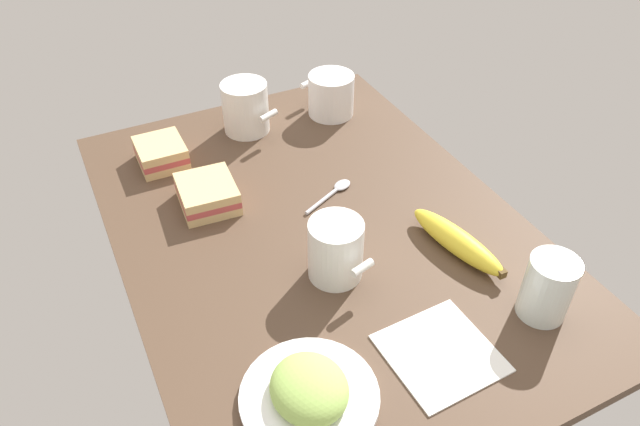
# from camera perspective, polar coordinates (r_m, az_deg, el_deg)

# --- Properties ---
(tabletop) EXTENTS (0.90, 0.64, 0.02)m
(tabletop) POSITION_cam_1_polar(r_m,az_deg,el_deg) (1.00, 0.00, -1.76)
(tabletop) COLOR #4C3828
(tabletop) RESTS_ON ground
(plate_of_food) EXTENTS (0.17, 0.17, 0.05)m
(plate_of_food) POSITION_cam_1_polar(r_m,az_deg,el_deg) (0.77, -1.03, -16.67)
(plate_of_food) COLOR white
(plate_of_food) RESTS_ON tabletop
(coffee_mug_black) EXTENTS (0.12, 0.09, 0.10)m
(coffee_mug_black) POSITION_cam_1_polar(r_m,az_deg,el_deg) (1.22, -7.03, 9.99)
(coffee_mug_black) COLOR white
(coffee_mug_black) RESTS_ON tabletop
(coffee_mug_milky) EXTENTS (0.12, 0.09, 0.09)m
(coffee_mug_milky) POSITION_cam_1_polar(r_m,az_deg,el_deg) (1.27, 1.05, 11.23)
(coffee_mug_milky) COLOR white
(coffee_mug_milky) RESTS_ON tabletop
(coffee_mug_spare) EXTENTS (0.11, 0.08, 0.10)m
(coffee_mug_spare) POSITION_cam_1_polar(r_m,az_deg,el_deg) (0.88, 1.51, -3.47)
(coffee_mug_spare) COLOR white
(coffee_mug_spare) RESTS_ON tabletop
(sandwich_main) EXTENTS (0.11, 0.10, 0.04)m
(sandwich_main) POSITION_cam_1_polar(r_m,az_deg,el_deg) (1.04, -10.65, 1.78)
(sandwich_main) COLOR #DBB77A
(sandwich_main) RESTS_ON tabletop
(sandwich_side) EXTENTS (0.09, 0.09, 0.04)m
(sandwich_side) POSITION_cam_1_polar(r_m,az_deg,el_deg) (1.16, -14.87, 5.50)
(sandwich_side) COLOR #DBB77A
(sandwich_side) RESTS_ON tabletop
(glass_of_milk) EXTENTS (0.07, 0.07, 0.10)m
(glass_of_milk) POSITION_cam_1_polar(r_m,az_deg,el_deg) (0.89, 20.74, -6.90)
(glass_of_milk) COLOR silver
(glass_of_milk) RESTS_ON tabletop
(banana) EXTENTS (0.19, 0.07, 0.04)m
(banana) POSITION_cam_1_polar(r_m,az_deg,el_deg) (0.96, 12.91, -2.63)
(banana) COLOR yellow
(banana) RESTS_ON tabletop
(spoon) EXTENTS (0.06, 0.11, 0.01)m
(spoon) POSITION_cam_1_polar(r_m,az_deg,el_deg) (1.06, 1.40, 2.12)
(spoon) COLOR silver
(spoon) RESTS_ON tabletop
(paper_napkin) EXTENTS (0.14, 0.14, 0.00)m
(paper_napkin) POSITION_cam_1_polar(r_m,az_deg,el_deg) (0.83, 11.36, -12.93)
(paper_napkin) COLOR white
(paper_napkin) RESTS_ON tabletop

